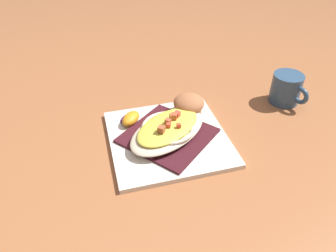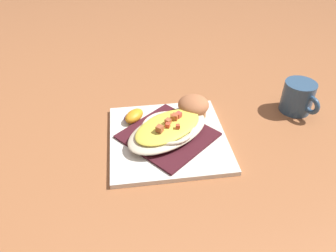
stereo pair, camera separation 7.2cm
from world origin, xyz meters
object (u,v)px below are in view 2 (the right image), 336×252
object	(u,v)px
gratin_dish	(168,129)
orange_garnish	(134,116)
square_plate	(168,138)
muffin	(193,107)
coffee_mug	(298,99)

from	to	relation	value
gratin_dish	orange_garnish	distance (m)	0.11
gratin_dish	square_plate	bearing A→B (deg)	-164.18
muffin	coffee_mug	bearing A→B (deg)	10.11
muffin	coffee_mug	xyz separation A→B (m)	(0.27, 0.05, -0.00)
muffin	square_plate	bearing A→B (deg)	-124.96
orange_garnish	coffee_mug	xyz separation A→B (m)	(0.41, 0.07, 0.01)
square_plate	muffin	xyz separation A→B (m)	(0.06, 0.08, 0.03)
square_plate	gratin_dish	xyz separation A→B (m)	(0.00, 0.00, 0.03)
gratin_dish	coffee_mug	size ratio (longest dim) A/B	2.28
orange_garnish	coffee_mug	distance (m)	0.42
gratin_dish	muffin	size ratio (longest dim) A/B	3.06
gratin_dish	coffee_mug	xyz separation A→B (m)	(0.33, 0.13, 0.00)
square_plate	muffin	size ratio (longest dim) A/B	3.48
muffin	gratin_dish	bearing A→B (deg)	-124.93
square_plate	orange_garnish	xyz separation A→B (m)	(-0.09, 0.06, 0.02)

